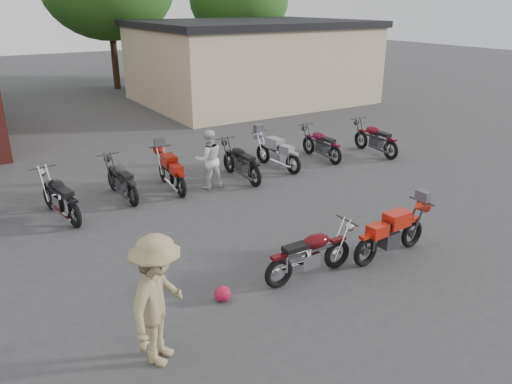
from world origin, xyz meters
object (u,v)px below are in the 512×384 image
person_tan (158,301)px  sportbike (392,231)px  row_bike_8 (375,137)px  row_bike_5 (241,160)px  vintage_motorcycle (311,251)px  row_bike_3 (121,178)px  row_bike_6 (277,151)px  row_bike_2 (59,195)px  person_light (209,159)px  helmet (223,294)px  row_bike_4 (171,169)px  row_bike_7 (321,142)px

person_tan → sportbike: bearing=-37.9°
row_bike_8 → row_bike_5: bearing=90.8°
vintage_motorcycle → sportbike: size_ratio=0.97×
row_bike_3 → row_bike_6: row_bike_6 is taller
person_tan → row_bike_6: bearing=1.7°
row_bike_2 → person_light: bearing=-100.5°
row_bike_3 → row_bike_6: size_ratio=0.99×
vintage_motorcycle → helmet: vintage_motorcycle is taller
sportbike → row_bike_5: size_ratio=0.96×
row_bike_6 → person_light: bearing=92.7°
sportbike → row_bike_4: row_bike_4 is taller
vintage_motorcycle → person_tan: person_tan is taller
row_bike_3 → row_bike_4: (1.30, -0.07, 0.01)m
vintage_motorcycle → person_light: person_light is taller
helmet → person_tan: 1.81m
vintage_motorcycle → row_bike_5: row_bike_5 is taller
person_tan → row_bike_5: person_tan is taller
person_light → row_bike_4: (-0.87, 0.45, -0.25)m
row_bike_2 → sportbike: bearing=-146.4°
row_bike_5 → row_bike_8: row_bike_8 is taller
vintage_motorcycle → row_bike_5: size_ratio=0.94×
person_light → person_tan: (-3.63, -5.71, 0.16)m
row_bike_6 → row_bike_8: (3.51, -0.43, 0.02)m
helmet → row_bike_6: row_bike_6 is taller
row_bike_6 → row_bike_8: size_ratio=0.96×
row_bike_6 → row_bike_3: bearing=81.7°
row_bike_7 → sportbike: bearing=154.2°
person_tan → row_bike_5: (4.68, 5.86, -0.39)m
helmet → sportbike: bearing=-5.6°
helmet → row_bike_7: bearing=40.1°
row_bike_4 → row_bike_6: 3.31m
sportbike → row_bike_5: bearing=88.5°
sportbike → person_tan: bearing=-177.9°
person_light → row_bike_5: bearing=-164.1°
row_bike_4 → person_tan: bearing=159.5°
vintage_motorcycle → row_bike_7: size_ratio=0.97×
person_light → row_bike_7: size_ratio=0.86×
helmet → person_tan: person_tan is taller
row_bike_4 → row_bike_7: size_ratio=1.01×
helmet → row_bike_4: row_bike_4 is taller
person_light → row_bike_8: (5.94, -0.01, -0.22)m
helmet → row_bike_2: (-1.49, 4.92, 0.43)m
helmet → row_bike_5: (3.30, 5.04, 0.42)m
person_light → row_bike_7: bearing=-166.1°
helmet → row_bike_6: size_ratio=0.15×
person_tan → row_bike_4: 6.75m
helmet → row_bike_8: (8.18, 4.87, 0.43)m
vintage_motorcycle → person_light: size_ratio=1.13×
person_light → row_bike_6: size_ratio=0.85×
sportbike → row_bike_6: row_bike_6 is taller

